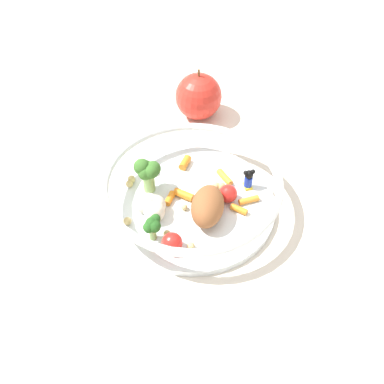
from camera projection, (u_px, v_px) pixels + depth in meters
name	position (u px, v px, depth m)	size (l,w,h in m)	color
ground_plane	(191.00, 202.00, 0.68)	(2.40, 2.40, 0.00)	silver
food_container	(188.00, 194.00, 0.65)	(0.25, 0.25, 0.07)	white
loose_apple	(199.00, 96.00, 0.79)	(0.08, 0.08, 0.09)	red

